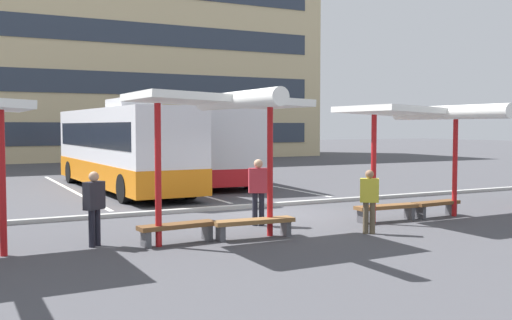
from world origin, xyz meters
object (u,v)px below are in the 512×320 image
object	(u,v)px
bench_1	(177,228)
waiting_passenger_0	(258,187)
waiting_shelter_1	(221,105)
bench_2	(254,224)
bench_4	(436,205)
waiting_passenger_1	(94,203)
coach_bus_0	(123,149)
bench_3	(386,209)
waiting_shelter_2	(423,115)
coach_bus_1	(195,144)
waiting_passenger_3	(369,197)

from	to	relation	value
bench_1	waiting_passenger_0	xyz separation A→B (m)	(2.71, 1.32, 0.68)
bench_1	waiting_shelter_1	bearing A→B (deg)	-22.90
bench_2	bench_4	size ratio (longest dim) A/B	1.23
waiting_passenger_0	waiting_shelter_1	bearing A→B (deg)	-136.86
bench_4	waiting_passenger_1	distance (m)	9.70
coach_bus_0	bench_4	xyz separation A→B (m)	(6.16, -11.26, -1.34)
bench_1	bench_3	distance (m)	6.18
waiting_shelter_1	bench_1	distance (m)	2.91
bench_1	waiting_passenger_1	distance (m)	1.88
waiting_shelter_1	bench_4	distance (m)	7.62
waiting_shelter_1	bench_1	world-z (taller)	waiting_shelter_1
waiting_shelter_2	bench_3	bearing A→B (deg)	155.67
bench_4	coach_bus_0	bearing A→B (deg)	118.69
waiting_shelter_1	bench_2	world-z (taller)	waiting_shelter_1
coach_bus_1	waiting_passenger_0	bearing A→B (deg)	-103.93
waiting_shelter_2	coach_bus_0	bearing A→B (deg)	114.30
coach_bus_0	bench_2	xyz separation A→B (m)	(-0.00, -11.81, -1.33)
waiting_shelter_1	bench_1	size ratio (longest dim) A/B	2.28
coach_bus_0	waiting_shelter_2	distance (m)	12.85
waiting_passenger_3	bench_3	bearing A→B (deg)	39.08
bench_1	bench_3	world-z (taller)	same
bench_3	bench_4	world-z (taller)	same
bench_2	waiting_shelter_2	world-z (taller)	waiting_shelter_2
bench_2	bench_3	bearing A→B (deg)	7.29
waiting_shelter_1	waiting_passenger_3	bearing A→B (deg)	-9.25
waiting_shelter_1	waiting_passenger_3	world-z (taller)	waiting_shelter_1
bench_1	bench_3	xyz separation A→B (m)	(6.17, 0.33, 0.00)
bench_2	waiting_passenger_3	distance (m)	2.91
waiting_passenger_3	waiting_passenger_1	bearing A→B (deg)	166.72
waiting_shelter_2	waiting_passenger_1	size ratio (longest dim) A/B	2.71
bench_2	waiting_passenger_3	world-z (taller)	waiting_passenger_3
bench_4	bench_1	bearing A→B (deg)	-177.69
coach_bus_0	bench_4	size ratio (longest dim) A/B	7.23
coach_bus_0	bench_2	world-z (taller)	coach_bus_0
bench_4	waiting_passenger_0	xyz separation A→B (m)	(-5.25, 1.00, 0.69)
waiting_passenger_0	bench_3	bearing A→B (deg)	-15.92
bench_2	coach_bus_0	bearing A→B (deg)	89.98
bench_3	waiting_passenger_3	world-z (taller)	waiting_passenger_3
coach_bus_1	waiting_shelter_1	world-z (taller)	coach_bus_1
bench_3	bench_4	size ratio (longest dim) A/B	1.18
waiting_shelter_1	waiting_passenger_0	xyz separation A→B (m)	(1.81, 1.70, -2.06)
coach_bus_1	bench_2	bearing A→B (deg)	-105.99
coach_bus_1	waiting_passenger_0	xyz separation A→B (m)	(-3.03, -12.22, -0.77)
waiting_shelter_1	waiting_passenger_0	size ratio (longest dim) A/B	2.38
bench_1	waiting_passenger_0	bearing A→B (deg)	25.92
bench_2	waiting_passenger_3	bearing A→B (deg)	-15.24
bench_4	coach_bus_1	bearing A→B (deg)	99.55
coach_bus_1	bench_1	xyz separation A→B (m)	(-5.74, -13.54, -1.46)
waiting_shelter_1	waiting_passenger_0	world-z (taller)	waiting_shelter_1
coach_bus_0	bench_4	bearing A→B (deg)	-61.31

